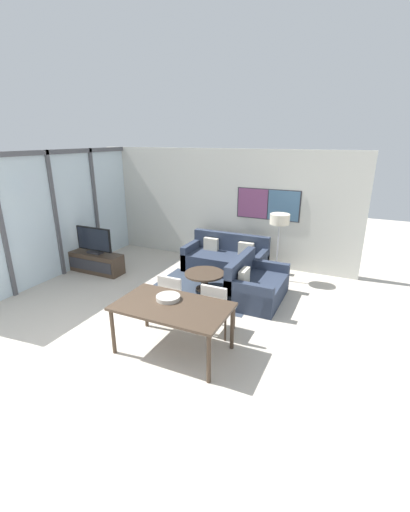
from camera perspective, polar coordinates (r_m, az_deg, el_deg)
ground_plane at (r=5.31m, az=-20.76°, el=-17.32°), size 24.00×24.00×0.00m
wall_back at (r=8.72m, az=2.64°, el=8.31°), size 6.84×0.09×2.80m
window_wall_left at (r=8.36m, az=-23.88°, el=7.09°), size 0.07×5.10×2.80m
area_rug at (r=7.28m, az=-0.07°, el=-5.53°), size 2.23×1.65×0.01m
tv_console at (r=8.52m, az=-17.66°, el=-1.04°), size 1.35×0.44×0.47m
television at (r=8.36m, az=-18.02°, el=2.43°), size 0.96×0.20×0.63m
sofa_main at (r=8.22m, az=3.55°, el=-0.54°), size 1.91×0.92×0.86m
sofa_side at (r=6.82m, az=8.18°, el=-5.00°), size 0.92×1.39×0.86m
coffee_table at (r=7.17m, az=-0.07°, el=-3.49°), size 0.84×0.84×0.38m
dining_table at (r=5.03m, az=-5.45°, el=-8.90°), size 1.66×0.97×0.76m
dining_chair_left at (r=5.85m, az=-5.24°, el=-6.70°), size 0.46×0.46×0.90m
dining_chair_centre at (r=5.51m, az=1.96°, el=-8.39°), size 0.46×0.46×0.90m
fruit_bowl at (r=5.16m, az=-6.16°, el=-6.86°), size 0.36×0.36×0.06m
floor_lamp at (r=7.52m, az=12.31°, el=5.43°), size 0.42×0.42×1.51m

